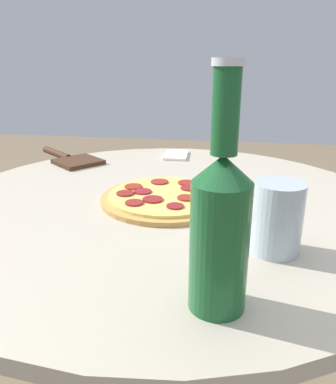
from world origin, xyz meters
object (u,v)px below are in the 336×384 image
(beer_bottle, at_px, (220,226))
(pizza_paddle, at_px, (71,159))
(pizza, at_px, (168,197))
(drinking_glass, at_px, (277,218))

(beer_bottle, distance_m, pizza_paddle, 0.79)
(pizza, height_order, drinking_glass, drinking_glass)
(pizza_paddle, bearing_deg, beer_bottle, 164.79)
(pizza, relative_size, drinking_glass, 2.45)
(beer_bottle, xyz_separation_m, drinking_glass, (0.16, -0.09, -0.05))
(beer_bottle, relative_size, drinking_glass, 2.54)
(drinking_glass, bearing_deg, pizza, 46.11)
(beer_bottle, bearing_deg, drinking_glass, -28.74)
(drinking_glass, bearing_deg, beer_bottle, 151.26)
(pizza, xyz_separation_m, beer_bottle, (-0.35, -0.12, 0.10))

